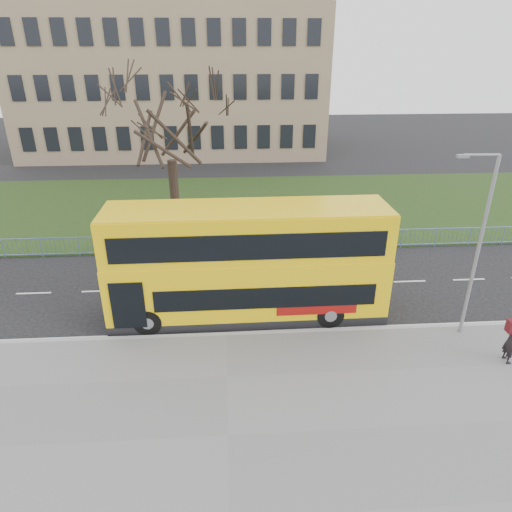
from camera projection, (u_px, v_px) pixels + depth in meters
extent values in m
plane|color=black|center=(227.00, 315.00, 19.58)|extent=(120.00, 120.00, 0.00)
cube|color=slate|center=(228.00, 437.00, 13.46)|extent=(80.00, 10.50, 0.12)
cube|color=#9B9B9D|center=(227.00, 335.00, 18.15)|extent=(80.00, 0.20, 0.14)
cube|color=#1C3613|center=(225.00, 207.00, 32.50)|extent=(80.00, 15.40, 0.08)
cube|color=#8D725A|center=(175.00, 81.00, 47.98)|extent=(30.00, 15.00, 14.00)
cube|color=yellow|center=(248.00, 284.00, 19.11)|extent=(11.37, 2.79, 2.11)
cube|color=yellow|center=(247.00, 257.00, 18.59)|extent=(11.37, 2.79, 0.36)
cube|color=yellow|center=(247.00, 232.00, 18.11)|extent=(11.31, 2.74, 1.89)
cube|color=black|center=(266.00, 298.00, 17.89)|extent=(8.75, 0.11, 0.92)
cube|color=black|center=(249.00, 248.00, 16.94)|extent=(10.44, 0.12, 1.03)
cylinder|color=black|center=(148.00, 322.00, 18.11)|extent=(1.13, 0.31, 1.12)
cylinder|color=black|center=(330.00, 315.00, 18.60)|extent=(1.13, 0.31, 1.12)
imported|color=black|center=(511.00, 341.00, 16.23)|extent=(0.42, 0.64, 1.74)
cylinder|color=gray|center=(478.00, 251.00, 16.78)|extent=(0.14, 0.14, 7.10)
cylinder|color=gray|center=(481.00, 155.00, 15.26)|extent=(1.24, 0.14, 0.09)
cube|color=gray|center=(463.00, 156.00, 15.27)|extent=(0.41, 0.18, 0.11)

